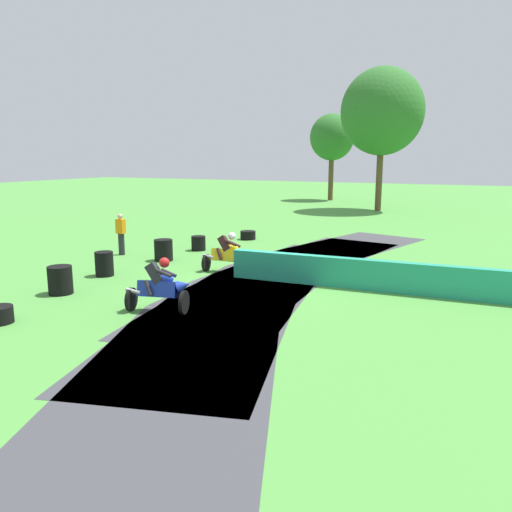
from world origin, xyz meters
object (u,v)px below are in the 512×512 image
Objects in this scene: motorcycle_chase_blue at (161,286)px; traffic_cone at (446,275)px; tire_stack_extra_a at (60,280)px; motorcycle_lead_yellow at (228,253)px; tire_stack_mid_b at (164,250)px; track_marshal at (121,234)px; tire_stack_near at (248,235)px; tire_stack_far at (104,264)px; tire_stack_mid_a at (198,243)px.

motorcycle_chase_blue is 3.82× the size of traffic_cone.
motorcycle_lead_yellow is at bearing 56.19° from tire_stack_extra_a.
traffic_cone is (9.88, 1.03, -0.18)m from tire_stack_mid_b.
motorcycle_chase_blue reaches higher than tire_stack_extra_a.
track_marshal is (-5.29, 0.87, 0.18)m from motorcycle_lead_yellow.
motorcycle_chase_blue is at bearing -82.78° from motorcycle_lead_yellow.
tire_stack_near is 0.89× the size of tire_stack_far.
motorcycle_chase_blue reaches higher than traffic_cone.
tire_stack_mid_a is at bearing 135.46° from motorcycle_lead_yellow.
tire_stack_mid_a is 1.36× the size of traffic_cone.
motorcycle_chase_blue is at bearing -2.32° from tire_stack_extra_a.
motorcycle_lead_yellow reaches higher than tire_stack_near.
tire_stack_mid_a reaches higher than tire_stack_near.
tire_stack_mid_b is at bearing 84.26° from tire_stack_far.
tire_stack_mid_b is 1.00× the size of tire_stack_extra_a.
tire_stack_mid_b is 9.94m from traffic_cone.
tire_stack_mid_b is (-0.06, -2.36, 0.10)m from tire_stack_mid_a.
tire_stack_far reaches higher than tire_stack_near.
tire_stack_near is at bearing 87.06° from tire_stack_extra_a.
tire_stack_near is 0.89× the size of tire_stack_extra_a.
tire_stack_extra_a is (-3.58, 0.15, -0.25)m from motorcycle_chase_blue.
tire_stack_far is 1.82× the size of traffic_cone.
tire_stack_mid_a is at bearing 90.39° from tire_stack_extra_a.
tire_stack_extra_a is 5.83m from track_marshal.
tire_stack_extra_a is 1.82× the size of traffic_cone.
tire_stack_mid_a is at bearing 172.28° from traffic_cone.
tire_stack_mid_b is at bearing 168.38° from motorcycle_lead_yellow.
tire_stack_near is at bearing 152.79° from traffic_cone.
motorcycle_lead_yellow is at bearing 97.22° from motorcycle_chase_blue.
track_marshal reaches higher than tire_stack_mid_b.
motorcycle_lead_yellow reaches higher than tire_stack_extra_a.
tire_stack_mid_a is (-3.63, 7.62, -0.35)m from motorcycle_chase_blue.
tire_stack_far reaches higher than tire_stack_mid_a.
tire_stack_mid_a is 7.47m from tire_stack_extra_a.
motorcycle_lead_yellow is 3.81× the size of traffic_cone.
track_marshal reaches higher than tire_stack_far.
tire_stack_extra_a is (0.11, -5.11, 0.00)m from tire_stack_mid_b.
motorcycle_lead_yellow is 5.36m from track_marshal.
tire_stack_mid_b is at bearing 125.10° from motorcycle_chase_blue.
track_marshal reaches higher than tire_stack_extra_a.
tire_stack_extra_a is 0.49× the size of track_marshal.
tire_stack_mid_b reaches higher than traffic_cone.
motorcycle_chase_blue is 8.04m from track_marshal.
tire_stack_extra_a reaches higher than tire_stack_mid_a.
tire_stack_extra_a is at bearing -89.61° from tire_stack_mid_a.
tire_stack_mid_b is at bearing -5.98° from track_marshal.
tire_stack_far is (-0.35, -5.22, 0.10)m from tire_stack_mid_a.
motorcycle_lead_yellow is at bearing -11.62° from tire_stack_mid_b.
motorcycle_lead_yellow is 2.09× the size of tire_stack_extra_a.
traffic_cone is at bearing 20.95° from tire_stack_far.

